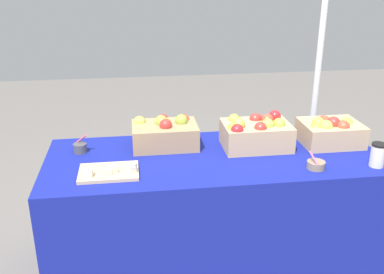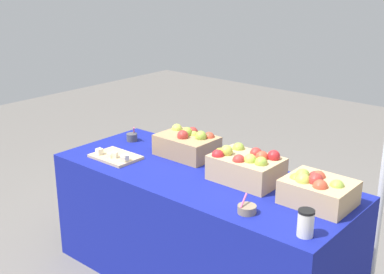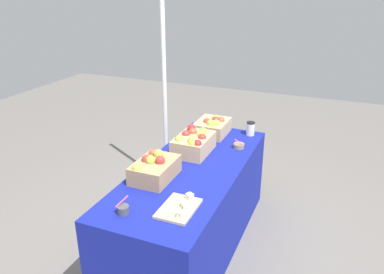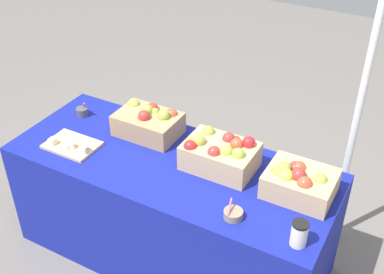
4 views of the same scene
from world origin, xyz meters
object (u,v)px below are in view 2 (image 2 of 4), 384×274
object	(u,v)px
cutting_board_front	(115,157)
sample_bowl_mid	(247,209)
apple_crate_right	(188,144)
sample_bowl_near	(132,137)
apple_crate_middle	(246,166)
coffee_cup	(306,223)
apple_crate_left	(317,190)

from	to	relation	value
cutting_board_front	sample_bowl_mid	xyz separation A→B (m)	(1.09, -0.08, 0.01)
apple_crate_right	sample_bowl_mid	distance (m)	0.88
cutting_board_front	sample_bowl_near	xyz separation A→B (m)	(-0.18, 0.31, 0.01)
apple_crate_middle	coffee_cup	xyz separation A→B (m)	(0.58, -0.35, -0.02)
sample_bowl_near	apple_crate_right	bearing A→B (deg)	4.13
apple_crate_middle	coffee_cup	world-z (taller)	apple_crate_middle
apple_crate_right	apple_crate_left	bearing A→B (deg)	-6.10
apple_crate_left	sample_bowl_mid	distance (m)	0.40
apple_crate_right	cutting_board_front	xyz separation A→B (m)	(-0.32, -0.35, -0.07)
cutting_board_front	sample_bowl_mid	distance (m)	1.09
cutting_board_front	coffee_cup	world-z (taller)	coffee_cup
apple_crate_middle	sample_bowl_mid	size ratio (longest dim) A/B	4.07
apple_crate_right	cutting_board_front	world-z (taller)	apple_crate_right
apple_crate_left	cutting_board_front	xyz separation A→B (m)	(-1.30, -0.24, -0.07)
cutting_board_front	sample_bowl_mid	size ratio (longest dim) A/B	3.20
sample_bowl_mid	apple_crate_left	bearing A→B (deg)	56.23
apple_crate_middle	cutting_board_front	distance (m)	0.89
cutting_board_front	coffee_cup	xyz separation A→B (m)	(1.42, -0.10, 0.05)
apple_crate_left	apple_crate_middle	world-z (taller)	apple_crate_middle
apple_crate_middle	apple_crate_left	bearing A→B (deg)	-1.16
apple_crate_middle	sample_bowl_mid	xyz separation A→B (m)	(0.24, -0.33, -0.07)
apple_crate_middle	apple_crate_right	bearing A→B (deg)	169.73
sample_bowl_mid	cutting_board_front	bearing A→B (deg)	175.72
apple_crate_middle	coffee_cup	bearing A→B (deg)	-31.32
apple_crate_left	apple_crate_right	bearing A→B (deg)	173.90
apple_crate_left	sample_bowl_near	bearing A→B (deg)	177.31
sample_bowl_mid	coffee_cup	world-z (taller)	coffee_cup
coffee_cup	apple_crate_right	bearing A→B (deg)	158.03
sample_bowl_near	coffee_cup	xyz separation A→B (m)	(1.60, -0.41, 0.04)
apple_crate_left	sample_bowl_mid	bearing A→B (deg)	-123.77
sample_bowl_mid	coffee_cup	distance (m)	0.34
apple_crate_right	sample_bowl_near	bearing A→B (deg)	-175.87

